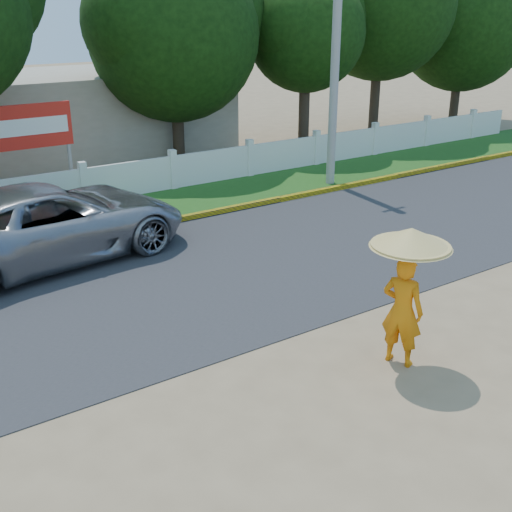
{
  "coord_description": "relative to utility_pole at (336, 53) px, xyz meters",
  "views": [
    {
      "loc": [
        -6.26,
        -7.18,
        5.69
      ],
      "look_at": [
        0.0,
        2.0,
        1.3
      ],
      "focal_mm": 45.0,
      "sensor_mm": 36.0,
      "label": 1
    }
  ],
  "objects": [
    {
      "name": "road",
      "position": [
        -7.68,
        -4.32,
        -4.21
      ],
      "size": [
        60.0,
        7.0,
        0.02
      ],
      "primitive_type": "cube",
      "color": "#38383A",
      "rests_on": "ground"
    },
    {
      "name": "billboard",
      "position": [
        -8.76,
        3.48,
        -2.08
      ],
      "size": [
        2.5,
        0.13,
        2.95
      ],
      "color": "gray",
      "rests_on": "ground"
    },
    {
      "name": "fence",
      "position": [
        -7.68,
        2.38,
        -3.67
      ],
      "size": [
        40.0,
        0.1,
        1.1
      ],
      "primitive_type": "cube",
      "color": "silver",
      "rests_on": "ground"
    },
    {
      "name": "curb",
      "position": [
        -7.68,
        -0.77,
        -4.14
      ],
      "size": [
        40.0,
        0.18,
        0.16
      ],
      "primitive_type": "cube",
      "color": "yellow",
      "rests_on": "ground"
    },
    {
      "name": "grass_verge",
      "position": [
        -7.68,
        0.93,
        -4.2
      ],
      "size": [
        60.0,
        3.5,
        0.03
      ],
      "primitive_type": "cube",
      "color": "#2D601E",
      "rests_on": "ground"
    },
    {
      "name": "ground",
      "position": [
        -7.68,
        -8.82,
        -4.22
      ],
      "size": [
        120.0,
        120.0,
        0.0
      ],
      "primitive_type": "plane",
      "color": "#9E8460",
      "rests_on": "ground"
    },
    {
      "name": "utility_pole",
      "position": [
        0.0,
        0.0,
        0.0
      ],
      "size": [
        0.28,
        0.28,
        8.44
      ],
      "primitive_type": "cylinder",
      "color": "gray",
      "rests_on": "ground"
    },
    {
      "name": "building_near",
      "position": [
        -4.68,
        9.18,
        -2.62
      ],
      "size": [
        10.0,
        6.0,
        3.2
      ],
      "primitive_type": "cube",
      "color": "#B7AD99",
      "rests_on": "ground"
    },
    {
      "name": "monk_with_parasol",
      "position": [
        -6.57,
        -9.51,
        -2.65
      ],
      "size": [
        1.32,
        1.32,
        2.4
      ],
      "color": "orange",
      "rests_on": "ground"
    },
    {
      "name": "vehicle",
      "position": [
        -9.91,
        -1.51,
        -3.31
      ],
      "size": [
        6.85,
        3.81,
        1.81
      ],
      "primitive_type": "imported",
      "rotation": [
        0.0,
        0.0,
        1.7
      ],
      "color": "#929499",
      "rests_on": "ground"
    },
    {
      "name": "tree_row",
      "position": [
        -2.44,
        5.37,
        0.7
      ],
      "size": [
        39.91,
        7.45,
        8.9
      ],
      "color": "#473828",
      "rests_on": "ground"
    }
  ]
}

